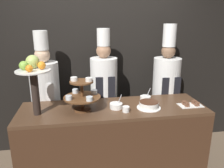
# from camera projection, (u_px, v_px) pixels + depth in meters

# --- Properties ---
(wall_back) EXTENTS (10.00, 0.06, 2.80)m
(wall_back) POSITION_uv_depth(u_px,v_px,m) (104.00, 57.00, 3.22)
(wall_back) COLOR black
(wall_back) RESTS_ON ground_plane
(buffet_counter) EXTENTS (2.13, 0.66, 0.96)m
(buffet_counter) POSITION_uv_depth(u_px,v_px,m) (113.00, 144.00, 2.64)
(buffet_counter) COLOR #422819
(buffet_counter) RESTS_ON ground_plane
(tiered_stand) EXTENTS (0.41, 0.41, 0.38)m
(tiered_stand) POSITION_uv_depth(u_px,v_px,m) (82.00, 94.00, 2.38)
(tiered_stand) COLOR brown
(tiered_stand) RESTS_ON buffet_counter
(fruit_pedestal) EXTENTS (0.35, 0.35, 0.62)m
(fruit_pedestal) POSITION_uv_depth(u_px,v_px,m) (33.00, 74.00, 2.22)
(fruit_pedestal) COLOR #2D231E
(fruit_pedestal) RESTS_ON buffet_counter
(cake_round) EXTENTS (0.27, 0.27, 0.08)m
(cake_round) POSITION_uv_depth(u_px,v_px,m) (149.00, 105.00, 2.48)
(cake_round) COLOR white
(cake_round) RESTS_ON buffet_counter
(cup_white) EXTENTS (0.08, 0.08, 0.06)m
(cup_white) POSITION_uv_depth(u_px,v_px,m) (126.00, 109.00, 2.37)
(cup_white) COLOR white
(cup_white) RESTS_ON buffet_counter
(cake_square_tray) EXTENTS (0.27, 0.16, 0.05)m
(cake_square_tray) POSITION_uv_depth(u_px,v_px,m) (190.00, 104.00, 2.55)
(cake_square_tray) COLOR white
(cake_square_tray) RESTS_ON buffet_counter
(serving_bowl_near) EXTENTS (0.14, 0.14, 0.16)m
(serving_bowl_near) POSITION_uv_depth(u_px,v_px,m) (116.00, 106.00, 2.47)
(serving_bowl_near) COLOR white
(serving_bowl_near) RESTS_ON buffet_counter
(serving_bowl_far) EXTENTS (0.13, 0.13, 0.16)m
(serving_bowl_far) POSITION_uv_depth(u_px,v_px,m) (145.00, 98.00, 2.72)
(serving_bowl_far) COLOR white
(serving_bowl_far) RESTS_ON buffet_counter
(chef_left) EXTENTS (0.37, 0.37, 1.80)m
(chef_left) POSITION_uv_depth(u_px,v_px,m) (46.00, 95.00, 2.86)
(chef_left) COLOR #28282D
(chef_left) RESTS_ON ground_plane
(chef_center_left) EXTENTS (0.36, 0.36, 1.82)m
(chef_center_left) POSITION_uv_depth(u_px,v_px,m) (104.00, 90.00, 2.97)
(chef_center_left) COLOR #38332D
(chef_center_left) RESTS_ON ground_plane
(chef_center_right) EXTENTS (0.38, 0.38, 1.88)m
(chef_center_right) POSITION_uv_depth(u_px,v_px,m) (166.00, 88.00, 3.11)
(chef_center_right) COLOR #28282D
(chef_center_right) RESTS_ON ground_plane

